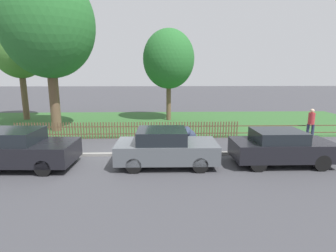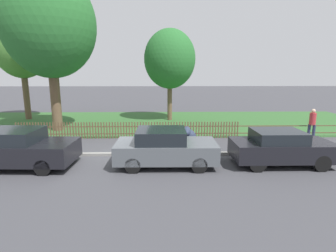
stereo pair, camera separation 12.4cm
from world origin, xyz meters
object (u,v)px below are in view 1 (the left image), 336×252
(covered_motorcycle, at_px, (179,136))
(pedestrian_near_fence, at_px, (311,122))
(parked_car_navy_estate, at_px, (166,147))
(tree_mid_park, at_px, (169,59))
(tree_nearest_kerb, at_px, (19,48))
(parked_car_black_saloon, at_px, (16,149))
(parked_car_red_compact, at_px, (281,147))
(tree_behind_motorcycle, at_px, (48,25))

(covered_motorcycle, distance_m, pedestrian_near_fence, 7.62)
(parked_car_navy_estate, height_order, tree_mid_park, tree_mid_park)
(parked_car_navy_estate, xyz_separation_m, tree_nearest_kerb, (-10.52, 10.61, 4.59))
(parked_car_black_saloon, bearing_deg, parked_car_red_compact, 2.20)
(tree_nearest_kerb, relative_size, tree_mid_park, 1.13)
(parked_car_red_compact, bearing_deg, parked_car_navy_estate, 179.80)
(parked_car_navy_estate, relative_size, tree_behind_motorcycle, 0.41)
(tree_behind_motorcycle, height_order, tree_mid_park, tree_behind_motorcycle)
(tree_behind_motorcycle, bearing_deg, parked_car_navy_estate, -44.22)
(parked_car_red_compact, relative_size, pedestrian_near_fence, 2.31)
(tree_nearest_kerb, bearing_deg, pedestrian_near_fence, -19.70)
(parked_car_navy_estate, bearing_deg, parked_car_black_saloon, -178.68)
(parked_car_red_compact, xyz_separation_m, tree_mid_park, (-4.04, 10.05, 3.80))
(parked_car_red_compact, distance_m, tree_nearest_kerb, 18.97)
(tree_nearest_kerb, bearing_deg, tree_behind_motorcycle, -46.92)
(parked_car_black_saloon, bearing_deg, covered_motorcycle, 19.65)
(parked_car_black_saloon, distance_m, covered_motorcycle, 6.59)
(tree_behind_motorcycle, bearing_deg, covered_motorcycle, -31.81)
(parked_car_black_saloon, relative_size, parked_car_navy_estate, 1.11)
(parked_car_navy_estate, bearing_deg, covered_motorcycle, 71.76)
(tree_mid_park, relative_size, pedestrian_near_fence, 4.06)
(parked_car_black_saloon, distance_m, tree_nearest_kerb, 12.61)
(tree_nearest_kerb, bearing_deg, parked_car_black_saloon, -65.37)
(covered_motorcycle, xyz_separation_m, tree_behind_motorcycle, (-7.30, 4.53, 5.58))
(covered_motorcycle, bearing_deg, tree_nearest_kerb, 147.20)
(parked_car_black_saloon, xyz_separation_m, covered_motorcycle, (6.28, 2.01, -0.06))
(parked_car_navy_estate, xyz_separation_m, tree_behind_motorcycle, (-6.64, 6.46, 5.53))
(parked_car_navy_estate, height_order, pedestrian_near_fence, pedestrian_near_fence)
(parked_car_black_saloon, xyz_separation_m, tree_mid_park, (6.08, 10.10, 3.77))
(covered_motorcycle, distance_m, tree_nearest_kerb, 14.89)
(parked_car_navy_estate, height_order, parked_car_red_compact, parked_car_navy_estate)
(parked_car_red_compact, bearing_deg, tree_mid_park, 111.99)
(parked_car_black_saloon, relative_size, tree_behind_motorcycle, 0.46)
(tree_nearest_kerb, distance_m, tree_behind_motorcycle, 5.76)
(parked_car_black_saloon, xyz_separation_m, parked_car_navy_estate, (5.62, 0.07, -0.02))
(parked_car_navy_estate, distance_m, tree_nearest_kerb, 15.63)
(parked_car_red_compact, xyz_separation_m, tree_behind_motorcycle, (-11.14, 6.49, 5.55))
(parked_car_navy_estate, distance_m, tree_mid_park, 10.73)
(covered_motorcycle, xyz_separation_m, tree_nearest_kerb, (-11.18, 8.68, 4.63))
(covered_motorcycle, relative_size, tree_behind_motorcycle, 0.19)
(parked_car_red_compact, xyz_separation_m, tree_nearest_kerb, (-15.02, 10.63, 4.60))
(pedestrian_near_fence, bearing_deg, tree_nearest_kerb, -171.49)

